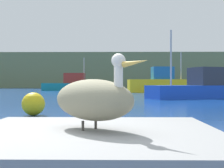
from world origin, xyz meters
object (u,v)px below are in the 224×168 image
object	(u,v)px
pelican	(93,99)
fishing_boat_blue	(202,87)
fishing_boat_yellow	(162,83)
mooring_buoy	(33,104)
fishing_boat_teal	(70,84)

from	to	relation	value
pelican	fishing_boat_blue	bearing A→B (deg)	116.17
fishing_boat_yellow	mooring_buoy	world-z (taller)	fishing_boat_yellow
mooring_buoy	fishing_boat_yellow	bearing A→B (deg)	72.49
fishing_boat_yellow	mooring_buoy	distance (m)	26.26
fishing_boat_teal	fishing_boat_blue	world-z (taller)	fishing_boat_blue
fishing_boat_yellow	fishing_boat_blue	bearing A→B (deg)	-91.70
fishing_boat_teal	fishing_boat_yellow	size ratio (longest dim) A/B	0.95
fishing_boat_yellow	fishing_boat_teal	bearing A→B (deg)	139.47
pelican	fishing_boat_yellow	world-z (taller)	fishing_boat_yellow
fishing_boat_teal	fishing_boat_yellow	world-z (taller)	fishing_boat_yellow
fishing_boat_teal	mooring_buoy	world-z (taller)	fishing_boat_teal
pelican	mooring_buoy	world-z (taller)	pelican
pelican	fishing_boat_blue	xyz separation A→B (m)	(6.36, 19.05, -0.12)
fishing_boat_teal	fishing_boat_yellow	distance (m)	14.07
fishing_boat_blue	mooring_buoy	world-z (taller)	fishing_boat_blue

